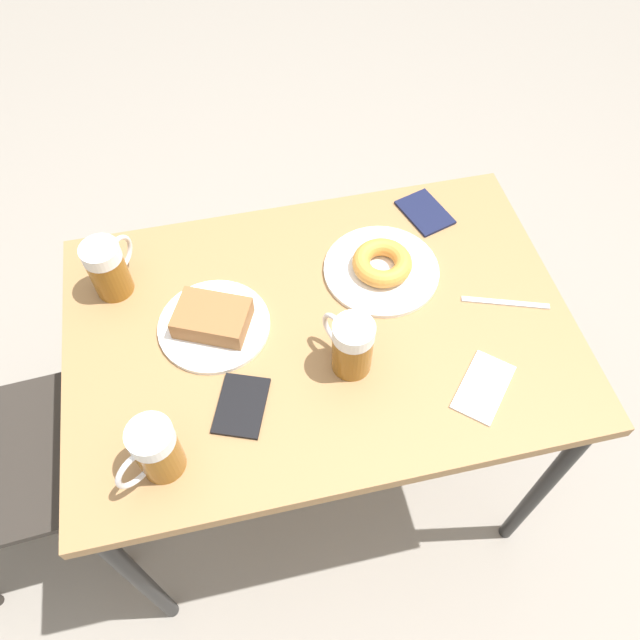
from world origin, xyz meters
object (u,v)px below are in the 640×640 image
Objects in this scene: plate_with_cake at (213,321)px; beer_mug_left at (108,268)px; fork at (505,303)px; passport_far_edge at (425,212)px; plate_with_donut at (382,266)px; passport_near_edge at (241,405)px; beer_mug_center at (351,345)px; beer_mug_right at (155,451)px; napkin_folded at (483,387)px.

beer_mug_left reaches higher than plate_with_cake.
passport_far_edge is at bearing 16.46° from fork.
plate_with_cake is 0.91× the size of plate_with_donut.
passport_far_edge is at bearing -45.21° from plate_with_donut.
passport_near_edge reaches higher than fork.
passport_near_edge is at bearing 101.92° from beer_mug_center.
passport_near_edge is (-0.26, 0.34, -0.01)m from plate_with_donut.
plate_with_donut is 0.25m from beer_mug_center.
plate_with_cake is 1.73× the size of beer_mug_left.
beer_mug_right is at bearing 109.38° from beer_mug_center.
beer_mug_left is 1.00× the size of beer_mug_center.
plate_with_cake is 1.30× the size of fork.
beer_mug_center is at bearing 149.69° from plate_with_donut.
beer_mug_center is at bearing 142.85° from passport_far_edge.
napkin_folded is 0.91× the size of fork.
passport_near_edge is 1.02× the size of passport_far_edge.
passport_near_edge is at bearing 129.34° from passport_far_edge.
passport_near_edge reaches higher than napkin_folded.
plate_with_cake is 1.73× the size of beer_mug_center.
napkin_folded is at bearing 175.87° from passport_far_edge.
beer_mug_center is (-0.29, -0.44, 0.00)m from beer_mug_left.
napkin_folded is 0.21m from fork.
passport_far_edge is at bearing -37.15° from beer_mug_center.
plate_with_cake reaches higher than napkin_folded.
beer_mug_left and beer_mug_right have the same top height.
beer_mug_left is at bearing 32.95° from passport_near_edge.
napkin_folded is 1.09× the size of passport_far_edge.
plate_with_donut is 0.34m from napkin_folded.
plate_with_donut is 0.27m from fork.
beer_mug_center reaches higher than napkin_folded.
passport_far_edge reaches higher than fork.
beer_mug_center is at bearing -123.40° from beer_mug_left.
napkin_folded is (0.02, -0.61, -0.06)m from beer_mug_right.
napkin_folded is at bearing -117.45° from plate_with_cake.
plate_with_donut reaches higher than napkin_folded.
napkin_folded is 0.46m from passport_near_edge.
plate_with_cake is at bearing 100.10° from plate_with_donut.
beer_mug_center is 0.45m from passport_far_edge.
beer_mug_right is 0.19m from passport_near_edge.
beer_mug_right reaches higher than passport_far_edge.
passport_far_edge is (0.21, -0.52, -0.02)m from plate_with_cake.
plate_with_cake is 0.56m from passport_far_edge.
plate_with_cake is 0.19m from passport_near_edge.
passport_far_edge is (0.36, -0.27, -0.06)m from beer_mug_center.
napkin_folded is (-0.40, -0.68, -0.06)m from beer_mug_left.
plate_with_cake is 1.73× the size of beer_mug_right.
beer_mug_center is at bearing 101.34° from fork.
beer_mug_left is at bearing 81.91° from plate_with_donut.
passport_near_edge is at bearing 101.57° from fork.
beer_mug_right is 0.76m from fork.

